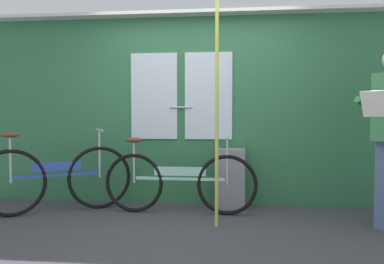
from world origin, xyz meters
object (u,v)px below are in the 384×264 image
Objects in this scene: bicycle_leaning_behind at (179,182)px; handrail_pole at (217,110)px; trash_bin_by_wall at (230,178)px; bicycle_near_door at (57,178)px.

bicycle_leaning_behind is 0.75× the size of handrail_pole.
handrail_pole reaches higher than bicycle_leaning_behind.
bicycle_leaning_behind is at bearing 133.71° from handrail_pole.
handrail_pole is (-0.14, -0.81, 0.83)m from trash_bin_by_wall.
trash_bin_by_wall is 1.17m from handrail_pole.
handrail_pole reaches higher than bicycle_near_door.
bicycle_near_door is at bearing -167.69° from trash_bin_by_wall.
bicycle_near_door is 2.06m from trash_bin_by_wall.
handrail_pole is at bearing -40.17° from bicycle_near_door.
bicycle_near_door reaches higher than bicycle_leaning_behind.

